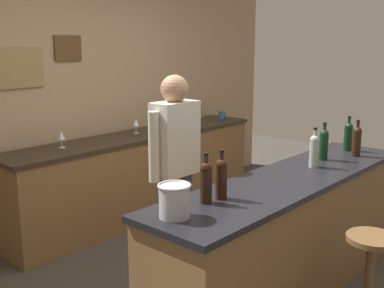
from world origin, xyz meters
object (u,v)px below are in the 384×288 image
(wine_glass_c, at_px, (173,117))
(bar_stool, at_px, (370,269))
(wine_bottle_c, at_px, (314,150))
(wine_bottle_d, at_px, (324,143))
(wine_bottle_f, at_px, (348,135))
(bartender, at_px, (175,165))
(wine_bottle_a, at_px, (206,181))
(wine_glass_d, at_px, (199,115))
(ice_bucket, at_px, (174,200))
(wine_bottle_b, at_px, (221,177))
(wine_bottle_e, at_px, (357,140))
(wine_glass_a, at_px, (61,136))
(wine_glass_b, at_px, (136,123))
(coffee_mug, at_px, (222,115))

(wine_glass_c, bearing_deg, bar_stool, -110.89)
(wine_bottle_c, bearing_deg, wine_bottle_d, 11.52)
(wine_bottle_f, bearing_deg, wine_glass_c, 92.59)
(bartender, distance_m, wine_bottle_c, 1.06)
(wine_bottle_a, bearing_deg, wine_glass_d, 41.97)
(wine_glass_c, bearing_deg, ice_bucket, -135.68)
(bar_stool, height_order, wine_bottle_b, wine_bottle_b)
(wine_bottle_e, bearing_deg, wine_glass_a, 122.98)
(wine_bottle_c, relative_size, wine_bottle_d, 1.00)
(wine_bottle_e, bearing_deg, bartender, 144.70)
(wine_bottle_e, xyz_separation_m, ice_bucket, (-2.02, 0.16, -0.04))
(wine_bottle_c, xyz_separation_m, wine_bottle_f, (0.70, 0.05, 0.00))
(bar_stool, bearing_deg, bartender, 100.47)
(wine_bottle_a, height_order, wine_bottle_f, same)
(wine_glass_a, relative_size, wine_glass_c, 1.00)
(bar_stool, height_order, wine_glass_b, wine_glass_b)
(bar_stool, distance_m, wine_glass_a, 2.82)
(wine_bottle_c, xyz_separation_m, wine_bottle_e, (0.56, -0.09, 0.00))
(wine_glass_c, bearing_deg, wine_bottle_b, -129.42)
(wine_bottle_a, relative_size, wine_glass_d, 1.97)
(wine_glass_b, distance_m, wine_glass_c, 0.55)
(wine_bottle_b, distance_m, wine_bottle_c, 1.05)
(wine_bottle_a, distance_m, coffee_mug, 3.24)
(bar_stool, bearing_deg, wine_bottle_c, 56.25)
(wine_bottle_c, height_order, wine_bottle_e, same)
(wine_bottle_a, distance_m, wine_bottle_b, 0.12)
(wine_bottle_c, bearing_deg, wine_glass_a, 112.33)
(bar_stool, bearing_deg, wine_bottle_f, 31.29)
(wine_bottle_f, bearing_deg, wine_bottle_a, 178.74)
(wine_bottle_a, bearing_deg, wine_glass_b, 58.55)
(wine_bottle_f, relative_size, coffee_mug, 2.45)
(wine_bottle_e, bearing_deg, bar_stool, -150.89)
(bar_stool, xyz_separation_m, ice_bucket, (-1.03, 0.71, 0.56))
(wine_bottle_b, height_order, wine_glass_a, wine_bottle_b)
(bar_stool, xyz_separation_m, wine_bottle_a, (-0.74, 0.73, 0.60))
(bartender, xyz_separation_m, wine_glass_c, (1.31, 1.29, 0.07))
(wine_glass_b, bearing_deg, bar_stool, -100.22)
(wine_bottle_e, bearing_deg, ice_bucket, 175.61)
(wine_bottle_c, bearing_deg, ice_bucket, 177.60)
(bar_stool, distance_m, coffee_mug, 3.29)
(bar_stool, height_order, wine_glass_c, wine_glass_c)
(wine_glass_a, xyz_separation_m, wine_glass_b, (0.92, 0.02, 0.00))
(wine_bottle_e, xyz_separation_m, wine_glass_b, (-0.49, 2.20, -0.05))
(ice_bucket, bearing_deg, wine_bottle_c, -2.40)
(bartender, xyz_separation_m, wine_glass_a, (-0.16, 1.29, 0.07))
(wine_glass_d, bearing_deg, wine_glass_b, 172.31)
(coffee_mug, bearing_deg, wine_glass_a, 178.39)
(wine_glass_b, bearing_deg, wine_bottle_f, -72.78)
(bartender, relative_size, wine_bottle_e, 5.29)
(wine_bottle_a, distance_m, wine_bottle_c, 1.17)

